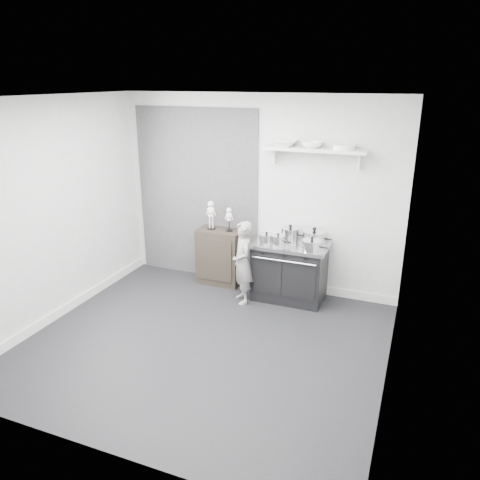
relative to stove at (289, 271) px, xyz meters
name	(u,v)px	position (x,y,z in m)	size (l,w,h in m)	color
ground	(204,342)	(-0.58, -1.48, -0.40)	(4.00, 4.00, 0.00)	black
room_shell	(199,200)	(-0.67, -1.33, 1.24)	(4.02, 3.62, 2.71)	#B0B0AE
wall_shelf	(315,151)	(0.22, 0.20, 1.61)	(1.30, 0.26, 0.24)	silver
stove	(289,271)	(0.00, 0.00, 0.00)	(1.00, 0.62, 0.80)	black
side_cabinet	(220,256)	(-1.09, 0.13, 0.01)	(0.63, 0.37, 0.82)	black
child	(243,263)	(-0.55, -0.33, 0.16)	(0.41, 0.27, 1.13)	gray
pot_front_left	(267,239)	(-0.29, -0.13, 0.46)	(0.28, 0.19, 0.17)	silver
pot_back_left	(290,234)	(-0.05, 0.15, 0.48)	(0.34, 0.26, 0.21)	silver
pot_back_right	(314,237)	(0.28, 0.13, 0.48)	(0.39, 0.31, 0.22)	silver
pot_front_right	(312,245)	(0.33, -0.18, 0.47)	(0.33, 0.24, 0.18)	silver
pot_front_center	(278,240)	(-0.13, -0.14, 0.47)	(0.27, 0.18, 0.17)	silver
skeleton_full	(211,213)	(-1.22, 0.13, 0.65)	(0.13, 0.09, 0.48)	silver
skeleton_torso	(229,218)	(-0.94, 0.13, 0.61)	(0.11, 0.07, 0.39)	silver
bowl_large	(284,143)	(-0.19, 0.19, 1.68)	(0.34, 0.34, 0.08)	white
bowl_small	(312,145)	(0.18, 0.19, 1.68)	(0.26, 0.26, 0.08)	white
plate_stack	(344,147)	(0.58, 0.19, 1.67)	(0.27, 0.27, 0.06)	white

